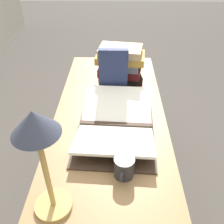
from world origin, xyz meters
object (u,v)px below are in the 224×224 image
object	(u,v)px
book_standing_upright	(113,73)
open_book	(116,123)
reading_lamp	(39,142)
book_stack_tall	(120,65)
coffee_mug	(124,167)

from	to	relation	value
book_standing_upright	open_book	bearing A→B (deg)	-176.31
reading_lamp	book_stack_tall	bearing A→B (deg)	-14.72
open_book	book_standing_upright	xyz separation A→B (m)	(0.30, 0.02, 0.11)
book_standing_upright	coffee_mug	size ratio (longest dim) A/B	2.52
open_book	book_stack_tall	distance (m)	0.46
book_stack_tall	reading_lamp	size ratio (longest dim) A/B	0.73
book_stack_tall	reading_lamp	distance (m)	0.94
book_stack_tall	coffee_mug	xyz separation A→B (m)	(-0.75, -0.01, -0.07)
book_stack_tall	book_standing_upright	bearing A→B (deg)	165.45
open_book	book_standing_upright	bearing A→B (deg)	6.39
book_stack_tall	book_standing_upright	size ratio (longest dim) A/B	1.10
book_standing_upright	book_stack_tall	bearing A→B (deg)	-14.29
open_book	reading_lamp	bearing A→B (deg)	157.12
open_book	reading_lamp	xyz separation A→B (m)	(-0.44, 0.21, 0.28)
open_book	reading_lamp	size ratio (longest dim) A/B	1.43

